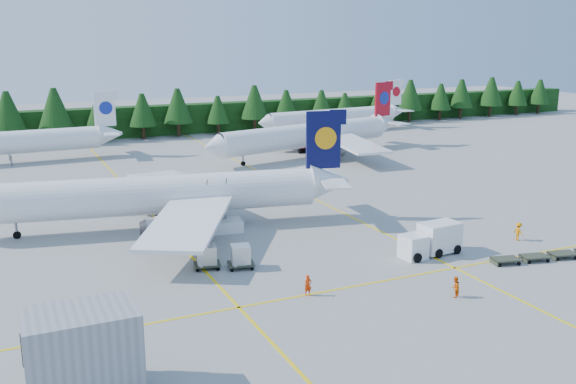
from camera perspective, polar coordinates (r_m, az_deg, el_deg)
name	(u,v)px	position (r m, az deg, el deg)	size (l,w,h in m)	color
ground	(360,257)	(59.21, 6.40, -5.74)	(320.00, 320.00, 0.00)	#989893
taxi_stripe_a	(156,219)	(72.08, -11.62, -2.39)	(0.25, 120.00, 0.01)	yellow
taxi_stripe_b	(318,201)	(78.74, 2.68, -0.76)	(0.25, 120.00, 0.01)	yellow
taxi_stripe_cross	(397,279)	(54.49, 9.66, -7.59)	(80.00, 0.25, 0.01)	yellow
treeline_hedge	(152,121)	(133.97, -11.98, 6.23)	(220.00, 4.00, 6.00)	black
terminal_building	(83,355)	(37.86, -17.77, -13.66)	(6.00, 4.00, 5.20)	gray
airliner_navy	(143,196)	(67.64, -12.79, -0.39)	(40.39, 32.94, 11.84)	white
airliner_red	(303,136)	(106.86, 1.33, 4.97)	(39.12, 31.80, 11.58)	white
airliner_far_right	(329,117)	(134.25, 3.68, 6.63)	(35.87, 7.16, 10.44)	white
airstairs	(219,222)	(66.65, -6.19, -2.70)	(4.93, 6.69, 4.17)	white
service_truck	(430,240)	(60.39, 12.53, -4.17)	(6.13, 2.67, 2.88)	white
dolly_train	(563,253)	(63.48, 23.22, -5.04)	(14.16, 3.95, 0.14)	#353C2B
uld_pair	(224,256)	(55.90, -5.73, -5.64)	(5.27, 3.34, 1.74)	#353C2B
crew_a	(308,285)	(50.15, 1.79, -8.29)	(0.61, 0.40, 1.67)	red
crew_b	(455,287)	(51.47, 14.64, -8.17)	(0.80, 0.63, 1.65)	#EC5404
crew_c	(518,231)	(67.18, 19.80, -3.32)	(0.75, 0.51, 1.81)	orange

